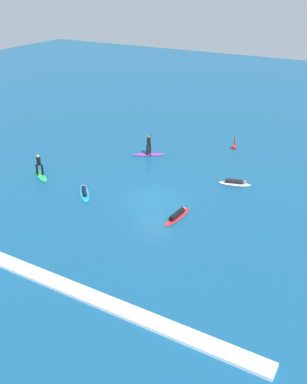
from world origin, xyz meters
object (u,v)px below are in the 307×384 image
object	(u,v)px
surfer_on_white_board	(235,183)
marker_buoy	(234,147)
surfer_on_blue_board	(84,192)
surfer_on_green_board	(40,171)
surfer_on_purple_board	(149,150)
surfer_on_red_board	(177,215)

from	to	relation	value
surfer_on_white_board	marker_buoy	bearing A→B (deg)	94.26
surfer_on_blue_board	marker_buoy	distance (m)	15.25
surfer_on_white_board	surfer_on_green_board	bearing A→B (deg)	-172.43
surfer_on_purple_board	surfer_on_green_board	size ratio (longest dim) A/B	1.05
surfer_on_red_board	surfer_on_blue_board	world-z (taller)	surfer_on_red_board
surfer_on_purple_board	surfer_on_blue_board	distance (m)	8.75
surfer_on_red_board	surfer_on_blue_board	bearing A→B (deg)	96.72
surfer_on_green_board	surfer_on_white_board	xyz separation A→B (m)	(13.88, 6.12, -0.30)
surfer_on_green_board	surfer_on_white_board	distance (m)	15.17
surfer_on_purple_board	surfer_on_white_board	distance (m)	8.84
surfer_on_purple_board	surfer_on_green_board	distance (m)	9.57
marker_buoy	surfer_on_purple_board	bearing A→B (deg)	-139.58
surfer_on_red_board	surfer_on_blue_board	distance (m)	7.39
surfer_on_blue_board	surfer_on_red_board	bearing A→B (deg)	-130.10
surfer_on_purple_board	surfer_on_white_board	xyz separation A→B (m)	(8.63, -1.89, -0.31)
surfer_on_blue_board	marker_buoy	xyz separation A→B (m)	(6.35, 13.87, 0.04)
surfer_on_green_board	surfer_on_blue_board	size ratio (longest dim) A/B	1.02
surfer_on_white_board	surfer_on_purple_board	bearing A→B (deg)	151.45
surfer_on_red_board	marker_buoy	size ratio (longest dim) A/B	2.41
surfer_on_purple_board	surfer_on_blue_board	xyz separation A→B (m)	(-0.33, -8.74, -0.34)
surfer_on_green_board	surfer_on_white_board	bearing A→B (deg)	54.54
marker_buoy	surfer_on_blue_board	bearing A→B (deg)	-114.59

